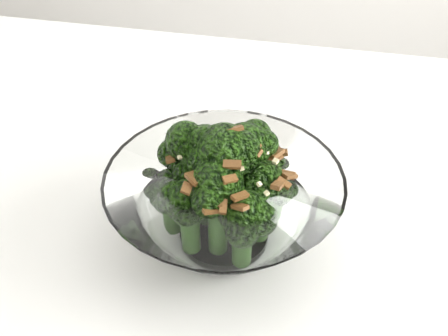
# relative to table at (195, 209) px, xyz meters

# --- Properties ---
(table) EXTENTS (1.21, 0.82, 0.75)m
(table) POSITION_rel_table_xyz_m (0.00, 0.00, 0.00)
(table) COLOR white
(table) RESTS_ON ground
(broccoli_dish) EXTENTS (0.24, 0.24, 0.15)m
(broccoli_dish) POSITION_rel_table_xyz_m (0.06, -0.10, 0.13)
(broccoli_dish) COLOR white
(broccoli_dish) RESTS_ON table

